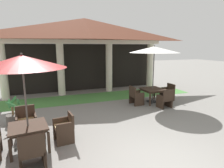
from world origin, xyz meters
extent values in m
cylinder|color=beige|center=(-4.49, 8.08, 1.50)|extent=(0.42, 0.42, 3.00)
cylinder|color=beige|center=(-1.50, 8.08, 1.50)|extent=(0.42, 0.42, 3.00)
cylinder|color=beige|center=(1.50, 8.08, 1.50)|extent=(0.42, 0.42, 3.00)
cylinder|color=beige|center=(4.49, 8.08, 1.50)|extent=(0.42, 0.42, 3.00)
cube|color=beige|center=(0.00, 8.08, 3.12)|extent=(9.78, 0.70, 0.24)
pyramid|color=brown|center=(0.00, 8.08, 3.85)|extent=(10.18, 2.58, 1.23)
cube|color=black|center=(0.00, 8.98, 1.50)|extent=(9.58, 0.16, 3.00)
cube|color=#47843D|center=(0.00, 6.82, 0.00)|extent=(11.98, 1.96, 0.01)
cube|color=#38281E|center=(-3.01, 2.08, 0.68)|extent=(1.11, 1.11, 0.05)
cube|color=#38281E|center=(-3.01, 2.08, 0.63)|extent=(1.02, 1.02, 0.06)
cube|color=#38281E|center=(-3.41, 1.56, 0.30)|extent=(0.08, 0.08, 0.60)
cube|color=#38281E|center=(-2.49, 1.67, 0.30)|extent=(0.08, 0.08, 0.60)
cube|color=#38281E|center=(-3.52, 2.48, 0.30)|extent=(0.08, 0.08, 0.60)
cube|color=#38281E|center=(-2.60, 2.59, 0.30)|extent=(0.08, 0.08, 0.60)
cube|color=#2D2D2D|center=(-3.01, 2.08, 0.04)|extent=(0.50, 0.50, 0.08)
cylinder|color=#4C4742|center=(-3.01, 2.08, 1.22)|extent=(0.05, 0.05, 2.44)
cone|color=maroon|center=(-3.01, 2.08, 2.47)|extent=(2.27, 2.27, 0.34)
sphere|color=#4C4742|center=(-3.01, 2.08, 2.67)|extent=(0.06, 0.06, 0.06)
cube|color=#38281E|center=(-3.74, 2.27, 0.20)|extent=(0.06, 0.06, 0.40)
cube|color=#38281E|center=(-3.68, 1.71, 0.20)|extent=(0.06, 0.06, 0.40)
cube|color=#38281E|center=(-2.89, 1.11, 0.43)|extent=(0.63, 0.62, 0.07)
cube|color=#E0CC7F|center=(-2.89, 1.11, 0.49)|extent=(0.58, 0.57, 0.05)
cube|color=#38281E|center=(-2.86, 0.86, 0.71)|extent=(0.57, 0.13, 0.48)
cube|color=#38281E|center=(-3.15, 1.08, 0.33)|extent=(0.13, 0.56, 0.66)
cube|color=#38281E|center=(-2.63, 1.15, 0.33)|extent=(0.13, 0.56, 0.66)
cube|color=#38281E|center=(-3.17, 1.33, 0.20)|extent=(0.06, 0.06, 0.40)
cube|color=#38281E|center=(-2.67, 1.39, 0.20)|extent=(0.06, 0.06, 0.40)
cube|color=#38281E|center=(-2.61, 0.90, 0.20)|extent=(0.06, 0.06, 0.40)
cube|color=#38281E|center=(-2.04, 2.19, 0.43)|extent=(0.59, 0.61, 0.07)
cube|color=#E0CC7F|center=(-2.04, 2.19, 0.49)|extent=(0.54, 0.56, 0.05)
cube|color=#38281E|center=(-1.80, 2.22, 0.67)|extent=(0.13, 0.55, 0.40)
cube|color=#38281E|center=(-2.01, 1.94, 0.34)|extent=(0.53, 0.12, 0.68)
cube|color=#38281E|center=(-2.08, 2.44, 0.34)|extent=(0.53, 0.12, 0.68)
cube|color=#38281E|center=(-2.25, 1.92, 0.20)|extent=(0.06, 0.06, 0.40)
cube|color=#38281E|center=(-2.31, 2.41, 0.20)|extent=(0.06, 0.06, 0.40)
cube|color=#38281E|center=(-1.78, 1.98, 0.20)|extent=(0.06, 0.06, 0.40)
cube|color=#38281E|center=(-1.84, 2.47, 0.20)|extent=(0.06, 0.06, 0.40)
cube|color=#38281E|center=(-3.12, 3.04, 0.43)|extent=(0.66, 0.64, 0.07)
cube|color=#E0CC7F|center=(-3.12, 3.04, 0.49)|extent=(0.61, 0.59, 0.05)
cube|color=#38281E|center=(-3.15, 3.30, 0.70)|extent=(0.60, 0.13, 0.47)
cube|color=#38281E|center=(-2.85, 3.07, 0.34)|extent=(0.13, 0.58, 0.67)
cube|color=#38281E|center=(-3.40, 3.00, 0.34)|extent=(0.13, 0.58, 0.67)
cube|color=#38281E|center=(-2.82, 2.81, 0.20)|extent=(0.06, 0.06, 0.40)
cube|color=#38281E|center=(-3.36, 2.75, 0.20)|extent=(0.06, 0.06, 0.40)
cube|color=#38281E|center=(-2.88, 3.33, 0.20)|extent=(0.06, 0.06, 0.40)
cube|color=#38281E|center=(-3.42, 3.26, 0.20)|extent=(0.06, 0.06, 0.40)
cube|color=#38281E|center=(2.75, 4.87, 0.70)|extent=(1.10, 1.10, 0.05)
cube|color=#38281E|center=(2.75, 4.87, 0.63)|extent=(1.01, 1.01, 0.08)
cube|color=#38281E|center=(2.30, 4.36, 0.30)|extent=(0.07, 0.07, 0.59)
cube|color=#38281E|center=(3.26, 4.42, 0.30)|extent=(0.07, 0.07, 0.59)
cube|color=#38281E|center=(2.23, 5.32, 0.30)|extent=(0.07, 0.07, 0.59)
cube|color=#38281E|center=(3.20, 5.38, 0.30)|extent=(0.07, 0.07, 0.59)
cube|color=#2D2D2D|center=(2.75, 4.87, 0.03)|extent=(0.43, 0.43, 0.07)
cylinder|color=#4C4742|center=(2.75, 4.87, 1.33)|extent=(0.05, 0.05, 2.67)
cone|color=white|center=(2.75, 4.87, 2.70)|extent=(2.47, 2.47, 0.30)
sphere|color=#4C4742|center=(2.75, 4.87, 2.88)|extent=(0.06, 0.06, 0.06)
cube|color=#38281E|center=(2.81, 3.92, 0.39)|extent=(0.58, 0.55, 0.07)
cube|color=#E0CC7F|center=(2.81, 3.92, 0.45)|extent=(0.54, 0.51, 0.05)
cube|color=#38281E|center=(2.83, 3.68, 0.64)|extent=(0.55, 0.10, 0.45)
cube|color=#38281E|center=(2.56, 3.90, 0.31)|extent=(0.09, 0.52, 0.62)
cube|color=#38281E|center=(3.06, 3.93, 0.31)|extent=(0.09, 0.52, 0.62)
cube|color=#38281E|center=(2.55, 4.13, 0.18)|extent=(0.06, 0.06, 0.35)
cube|color=#38281E|center=(3.04, 4.16, 0.18)|extent=(0.06, 0.06, 0.35)
cube|color=#38281E|center=(2.58, 3.67, 0.18)|extent=(0.06, 0.06, 0.35)
cube|color=#38281E|center=(3.07, 3.70, 0.18)|extent=(0.06, 0.06, 0.35)
cube|color=#38281E|center=(1.80, 4.81, 0.43)|extent=(0.56, 0.62, 0.07)
cube|color=#E0CC7F|center=(1.80, 4.81, 0.49)|extent=(0.52, 0.57, 0.05)
cube|color=#38281E|center=(1.56, 4.79, 0.70)|extent=(0.10, 0.59, 0.47)
cube|color=#38281E|center=(1.78, 5.08, 0.32)|extent=(0.53, 0.09, 0.64)
cube|color=#38281E|center=(1.81, 4.53, 0.32)|extent=(0.53, 0.09, 0.64)
cube|color=#38281E|center=(2.01, 5.09, 0.20)|extent=(0.06, 0.06, 0.39)
cube|color=#38281E|center=(2.05, 4.56, 0.20)|extent=(0.06, 0.06, 0.39)
cube|color=#38281E|center=(1.55, 5.06, 0.20)|extent=(0.06, 0.06, 0.39)
cube|color=#38281E|center=(1.58, 4.53, 0.20)|extent=(0.06, 0.06, 0.39)
cube|color=#38281E|center=(3.70, 4.93, 0.40)|extent=(0.57, 0.62, 0.07)
cube|color=#E0CC7F|center=(3.70, 4.93, 0.46)|extent=(0.53, 0.57, 0.05)
cube|color=#38281E|center=(3.95, 4.95, 0.66)|extent=(0.10, 0.59, 0.44)
cube|color=#38281E|center=(3.72, 4.66, 0.33)|extent=(0.54, 0.09, 0.66)
cube|color=#38281E|center=(3.68, 5.20, 0.33)|extent=(0.54, 0.09, 0.66)
cube|color=#38281E|center=(3.48, 4.65, 0.18)|extent=(0.06, 0.06, 0.37)
cube|color=#38281E|center=(3.44, 5.18, 0.18)|extent=(0.06, 0.06, 0.37)
cube|color=#38281E|center=(3.96, 4.68, 0.18)|extent=(0.06, 0.06, 0.37)
cube|color=#38281E|center=(3.92, 5.21, 0.18)|extent=(0.06, 0.06, 0.37)
cylinder|color=#47423D|center=(-3.65, 4.13, 0.19)|extent=(0.50, 0.50, 0.38)
cylinder|color=brown|center=(-3.65, 4.13, 0.53)|extent=(0.07, 0.07, 0.30)
ellipsoid|color=#387F42|center=(-3.43, 4.13, 0.85)|extent=(0.11, 0.49, 0.43)
ellipsoid|color=#387F42|center=(-3.62, 4.26, 0.87)|extent=(0.35, 0.16, 0.44)
ellipsoid|color=#387F42|center=(-3.73, 4.13, 0.83)|extent=(0.12, 0.27, 0.36)
ellipsoid|color=#387F42|center=(-3.62, 3.94, 0.81)|extent=(0.46, 0.16, 0.35)
camera|label=1|loc=(-2.53, -3.39, 2.87)|focal=30.64mm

